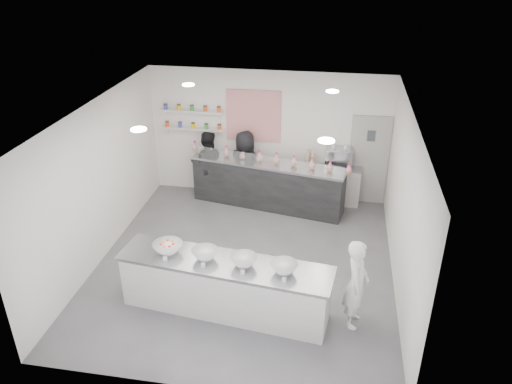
% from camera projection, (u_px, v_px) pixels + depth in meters
% --- Properties ---
extents(floor, '(6.00, 6.00, 0.00)m').
position_uv_depth(floor, '(245.00, 264.00, 9.50)').
color(floor, '#515156').
rests_on(floor, ground).
extents(ceiling, '(6.00, 6.00, 0.00)m').
position_uv_depth(ceiling, '(243.00, 112.00, 8.14)').
color(ceiling, white).
rests_on(ceiling, floor).
extents(back_wall, '(5.50, 0.00, 5.50)m').
position_uv_depth(back_wall, '(269.00, 135.00, 11.45)').
color(back_wall, white).
rests_on(back_wall, floor).
extents(left_wall, '(0.00, 6.00, 6.00)m').
position_uv_depth(left_wall, '(98.00, 183.00, 9.23)').
color(left_wall, white).
rests_on(left_wall, floor).
extents(right_wall, '(0.00, 6.00, 6.00)m').
position_uv_depth(right_wall, '(404.00, 207.00, 8.41)').
color(right_wall, white).
rests_on(right_wall, floor).
extents(back_door, '(0.88, 0.04, 2.10)m').
position_uv_depth(back_door, '(368.00, 161.00, 11.29)').
color(back_door, '#9A9A97').
rests_on(back_door, floor).
extents(pattern_panel, '(1.25, 0.03, 1.20)m').
position_uv_depth(pattern_panel, '(253.00, 116.00, 11.28)').
color(pattern_panel, '#B52630').
rests_on(pattern_panel, back_wall).
extents(jar_shelf_lower, '(1.45, 0.22, 0.04)m').
position_uv_depth(jar_shelf_lower, '(194.00, 128.00, 11.58)').
color(jar_shelf_lower, silver).
rests_on(jar_shelf_lower, back_wall).
extents(jar_shelf_upper, '(1.45, 0.22, 0.04)m').
position_uv_depth(jar_shelf_upper, '(192.00, 111.00, 11.39)').
color(jar_shelf_upper, silver).
rests_on(jar_shelf_upper, back_wall).
extents(preserve_jars, '(1.45, 0.10, 0.56)m').
position_uv_depth(preserve_jars, '(193.00, 117.00, 11.44)').
color(preserve_jars, '#E44E20').
rests_on(preserve_jars, jar_shelf_lower).
extents(downlight_0, '(0.24, 0.24, 0.02)m').
position_uv_depth(downlight_0, '(139.00, 129.00, 7.48)').
color(downlight_0, white).
rests_on(downlight_0, ceiling).
extents(downlight_1, '(0.24, 0.24, 0.02)m').
position_uv_depth(downlight_1, '(326.00, 141.00, 7.06)').
color(downlight_1, white).
rests_on(downlight_1, ceiling).
extents(downlight_2, '(0.24, 0.24, 0.02)m').
position_uv_depth(downlight_2, '(188.00, 85.00, 9.76)').
color(downlight_2, white).
rests_on(downlight_2, ceiling).
extents(downlight_3, '(0.24, 0.24, 0.02)m').
position_uv_depth(downlight_3, '(332.00, 91.00, 9.34)').
color(downlight_3, white).
rests_on(downlight_3, ceiling).
extents(prep_counter, '(3.56, 1.20, 0.95)m').
position_uv_depth(prep_counter, '(225.00, 286.00, 8.13)').
color(prep_counter, '#BAB9B4').
rests_on(prep_counter, floor).
extents(back_bar, '(3.57, 1.30, 1.09)m').
position_uv_depth(back_bar, '(268.00, 185.00, 11.33)').
color(back_bar, black).
rests_on(back_bar, floor).
extents(sneeze_guard, '(3.40, 0.67, 0.30)m').
position_uv_depth(sneeze_guard, '(263.00, 162.00, 10.76)').
color(sneeze_guard, white).
rests_on(sneeze_guard, back_bar).
extents(espresso_ledge, '(1.22, 0.39, 0.91)m').
position_uv_depth(espresso_ledge, '(333.00, 185.00, 11.50)').
color(espresso_ledge, '#BAB9B4').
rests_on(espresso_ledge, floor).
extents(espresso_machine, '(0.59, 0.41, 0.45)m').
position_uv_depth(espresso_machine, '(338.00, 158.00, 11.18)').
color(espresso_machine, '#93969E').
rests_on(espresso_machine, espresso_ledge).
extents(cup_stacks, '(0.24, 0.24, 0.37)m').
position_uv_depth(cup_stacks, '(311.00, 158.00, 11.30)').
color(cup_stacks, tan).
rests_on(cup_stacks, espresso_ledge).
extents(prep_bowls, '(2.42, 0.81, 0.17)m').
position_uv_depth(prep_bowls, '(224.00, 258.00, 7.87)').
color(prep_bowls, white).
rests_on(prep_bowls, prep_counter).
extents(label_cards, '(2.01, 0.04, 0.07)m').
position_uv_depth(label_cards, '(220.00, 281.00, 7.42)').
color(label_cards, white).
rests_on(label_cards, prep_counter).
extents(cookie_bags, '(3.71, 0.86, 0.27)m').
position_uv_depth(cookie_bags, '(268.00, 157.00, 11.02)').
color(cookie_bags, pink).
rests_on(cookie_bags, back_bar).
extents(woman_prep, '(0.41, 0.59, 1.53)m').
position_uv_depth(woman_prep, '(356.00, 284.00, 7.71)').
color(woman_prep, white).
rests_on(woman_prep, floor).
extents(staff_left, '(0.86, 0.70, 1.63)m').
position_uv_depth(staff_left, '(208.00, 165.00, 11.65)').
color(staff_left, black).
rests_on(staff_left, floor).
extents(staff_right, '(0.94, 0.73, 1.69)m').
position_uv_depth(staff_right, '(245.00, 166.00, 11.50)').
color(staff_right, black).
rests_on(staff_right, floor).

